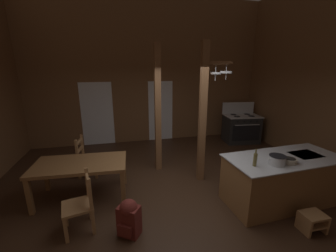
{
  "coord_description": "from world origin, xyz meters",
  "views": [
    {
      "loc": [
        -1.06,
        -3.45,
        2.48
      ],
      "look_at": [
        0.01,
        0.99,
        1.23
      ],
      "focal_mm": 22.66,
      "sensor_mm": 36.0,
      "label": 1
    }
  ],
  "objects_px": {
    "ladderback_chair_near_window": "(81,204)",
    "backpack": "(129,217)",
    "step_stool": "(312,221)",
    "kitchen_island": "(282,179)",
    "stockpot_on_counter": "(277,160)",
    "dining_table": "(81,167)",
    "ladderback_chair_by_post": "(87,157)",
    "stove_range": "(241,128)",
    "mixing_bowl_on_counter": "(289,161)",
    "bottle_tall_on_counter": "(255,159)"
  },
  "relations": [
    {
      "from": "backpack",
      "to": "stockpot_on_counter",
      "type": "xyz_separation_m",
      "value": [
        2.49,
        -0.03,
        0.68
      ]
    },
    {
      "from": "ladderback_chair_by_post",
      "to": "ladderback_chair_near_window",
      "type": "bearing_deg",
      "value": -85.74
    },
    {
      "from": "backpack",
      "to": "stockpot_on_counter",
      "type": "bearing_deg",
      "value": -0.69
    },
    {
      "from": "dining_table",
      "to": "ladderback_chair_by_post",
      "type": "xyz_separation_m",
      "value": [
        -0.02,
        0.94,
        -0.2
      ]
    },
    {
      "from": "ladderback_chair_near_window",
      "to": "backpack",
      "type": "height_order",
      "value": "ladderback_chair_near_window"
    },
    {
      "from": "dining_table",
      "to": "mixing_bowl_on_counter",
      "type": "height_order",
      "value": "mixing_bowl_on_counter"
    },
    {
      "from": "kitchen_island",
      "to": "backpack",
      "type": "height_order",
      "value": "kitchen_island"
    },
    {
      "from": "backpack",
      "to": "ladderback_chair_by_post",
      "type": "bearing_deg",
      "value": 111.49
    },
    {
      "from": "mixing_bowl_on_counter",
      "to": "bottle_tall_on_counter",
      "type": "height_order",
      "value": "bottle_tall_on_counter"
    },
    {
      "from": "ladderback_chair_near_window",
      "to": "ladderback_chair_by_post",
      "type": "relative_size",
      "value": 1.0
    },
    {
      "from": "kitchen_island",
      "to": "mixing_bowl_on_counter",
      "type": "bearing_deg",
      "value": -119.24
    },
    {
      "from": "bottle_tall_on_counter",
      "to": "kitchen_island",
      "type": "bearing_deg",
      "value": 13.02
    },
    {
      "from": "stove_range",
      "to": "stockpot_on_counter",
      "type": "bearing_deg",
      "value": -113.79
    },
    {
      "from": "step_stool",
      "to": "ladderback_chair_near_window",
      "type": "xyz_separation_m",
      "value": [
        -3.5,
        0.88,
        0.27
      ]
    },
    {
      "from": "dining_table",
      "to": "backpack",
      "type": "relative_size",
      "value": 2.94
    },
    {
      "from": "dining_table",
      "to": "ladderback_chair_near_window",
      "type": "xyz_separation_m",
      "value": [
        0.12,
        -0.92,
        -0.2
      ]
    },
    {
      "from": "ladderback_chair_near_window",
      "to": "mixing_bowl_on_counter",
      "type": "xyz_separation_m",
      "value": [
        3.45,
        -0.31,
        0.5
      ]
    },
    {
      "from": "backpack",
      "to": "mixing_bowl_on_counter",
      "type": "relative_size",
      "value": 2.55
    },
    {
      "from": "dining_table",
      "to": "bottle_tall_on_counter",
      "type": "height_order",
      "value": "bottle_tall_on_counter"
    },
    {
      "from": "backpack",
      "to": "mixing_bowl_on_counter",
      "type": "distance_m",
      "value": 2.81
    },
    {
      "from": "kitchen_island",
      "to": "step_stool",
      "type": "relative_size",
      "value": 6.07
    },
    {
      "from": "dining_table",
      "to": "backpack",
      "type": "height_order",
      "value": "dining_table"
    },
    {
      "from": "dining_table",
      "to": "mixing_bowl_on_counter",
      "type": "xyz_separation_m",
      "value": [
        3.56,
        -1.23,
        0.3
      ]
    },
    {
      "from": "ladderback_chair_by_post",
      "to": "mixing_bowl_on_counter",
      "type": "height_order",
      "value": "mixing_bowl_on_counter"
    },
    {
      "from": "ladderback_chair_by_post",
      "to": "backpack",
      "type": "bearing_deg",
      "value": -68.51
    },
    {
      "from": "stove_range",
      "to": "mixing_bowl_on_counter",
      "type": "relative_size",
      "value": 5.64
    },
    {
      "from": "backpack",
      "to": "step_stool",
      "type": "bearing_deg",
      "value": -12.01
    },
    {
      "from": "step_stool",
      "to": "dining_table",
      "type": "bearing_deg",
      "value": 153.49
    },
    {
      "from": "stockpot_on_counter",
      "to": "kitchen_island",
      "type": "bearing_deg",
      "value": 30.88
    },
    {
      "from": "step_stool",
      "to": "ladderback_chair_near_window",
      "type": "bearing_deg",
      "value": 165.88
    },
    {
      "from": "stockpot_on_counter",
      "to": "backpack",
      "type": "bearing_deg",
      "value": 179.31
    },
    {
      "from": "stockpot_on_counter",
      "to": "dining_table",
      "type": "bearing_deg",
      "value": 159.48
    },
    {
      "from": "ladderback_chair_by_post",
      "to": "bottle_tall_on_counter",
      "type": "height_order",
      "value": "bottle_tall_on_counter"
    },
    {
      "from": "step_stool",
      "to": "dining_table",
      "type": "height_order",
      "value": "dining_table"
    },
    {
      "from": "stove_range",
      "to": "dining_table",
      "type": "xyz_separation_m",
      "value": [
        -4.84,
        -2.23,
        0.17
      ]
    },
    {
      "from": "step_stool",
      "to": "bottle_tall_on_counter",
      "type": "bearing_deg",
      "value": 138.78
    },
    {
      "from": "kitchen_island",
      "to": "stockpot_on_counter",
      "type": "relative_size",
      "value": 6.45
    },
    {
      "from": "kitchen_island",
      "to": "step_stool",
      "type": "height_order",
      "value": "kitchen_island"
    },
    {
      "from": "step_stool",
      "to": "backpack",
      "type": "bearing_deg",
      "value": 167.99
    },
    {
      "from": "kitchen_island",
      "to": "stockpot_on_counter",
      "type": "bearing_deg",
      "value": -149.12
    },
    {
      "from": "kitchen_island",
      "to": "stove_range",
      "type": "distance_m",
      "value": 3.44
    },
    {
      "from": "ladderback_chair_near_window",
      "to": "backpack",
      "type": "distance_m",
      "value": 0.78
    },
    {
      "from": "dining_table",
      "to": "ladderback_chair_by_post",
      "type": "bearing_deg",
      "value": 91.43
    },
    {
      "from": "dining_table",
      "to": "stockpot_on_counter",
      "type": "bearing_deg",
      "value": -20.52
    },
    {
      "from": "kitchen_island",
      "to": "bottle_tall_on_counter",
      "type": "relative_size",
      "value": 7.52
    },
    {
      "from": "kitchen_island",
      "to": "dining_table",
      "type": "relative_size",
      "value": 1.26
    },
    {
      "from": "mixing_bowl_on_counter",
      "to": "backpack",
      "type": "bearing_deg",
      "value": 179.51
    },
    {
      "from": "step_stool",
      "to": "stockpot_on_counter",
      "type": "distance_m",
      "value": 1.03
    },
    {
      "from": "bottle_tall_on_counter",
      "to": "dining_table",
      "type": "bearing_deg",
      "value": 157.76
    },
    {
      "from": "stove_range",
      "to": "step_stool",
      "type": "xyz_separation_m",
      "value": [
        -1.23,
        -4.03,
        -0.3
      ]
    }
  ]
}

